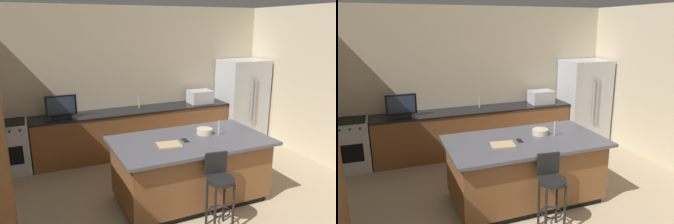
{
  "view_description": "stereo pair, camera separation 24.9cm",
  "coord_description": "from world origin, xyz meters",
  "views": [
    {
      "loc": [
        -2.03,
        -1.31,
        2.51
      ],
      "look_at": [
        0.14,
        3.64,
        1.06
      ],
      "focal_mm": 34.96,
      "sensor_mm": 36.0,
      "label": 1
    },
    {
      "loc": [
        -1.8,
        -1.4,
        2.51
      ],
      "look_at": [
        0.14,
        3.64,
        1.06
      ],
      "focal_mm": 34.96,
      "sensor_mm": 36.0,
      "label": 2
    }
  ],
  "objects": [
    {
      "name": "sink_faucet_island",
      "position": [
        0.49,
        2.58,
        1.04
      ],
      "size": [
        0.02,
        0.02,
        0.22
      ],
      "primitive_type": "cylinder",
      "color": "#B2B2B7",
      "rests_on": "kitchen_island"
    },
    {
      "name": "range_oven",
      "position": [
        -2.45,
        4.63,
        0.45
      ],
      "size": [
        0.71,
        0.63,
        0.91
      ],
      "color": "#B7BABF",
      "rests_on": "ground_plane"
    },
    {
      "name": "microwave",
      "position": [
        1.32,
        4.63,
        1.03
      ],
      "size": [
        0.48,
        0.36,
        0.27
      ],
      "primitive_type": "cube",
      "color": "#B7BABF",
      "rests_on": "counter_back"
    },
    {
      "name": "bar_stool_center",
      "position": [
        0.02,
        1.8,
        0.59
      ],
      "size": [
        0.34,
        0.35,
        0.98
      ],
      "rotation": [
        0.0,
        0.0,
        -0.11
      ],
      "color": "black",
      "rests_on": "ground_plane"
    },
    {
      "name": "counter_back",
      "position": [
        -0.12,
        4.63,
        0.45
      ],
      "size": [
        3.94,
        0.62,
        0.89
      ],
      "color": "brown",
      "rests_on": "ground_plane"
    },
    {
      "name": "cell_phone",
      "position": [
        -0.07,
        2.56,
        0.94
      ],
      "size": [
        0.08,
        0.16,
        0.01
      ],
      "primitive_type": "cube",
      "rotation": [
        0.0,
        0.0,
        -0.1
      ],
      "color": "black",
      "rests_on": "kitchen_island"
    },
    {
      "name": "cutting_board",
      "position": [
        -0.36,
        2.48,
        0.94
      ],
      "size": [
        0.35,
        0.3,
        0.02
      ],
      "primitive_type": "cube",
      "rotation": [
        0.0,
        0.0,
        -0.14
      ],
      "color": "tan",
      "rests_on": "kitchen_island"
    },
    {
      "name": "refrigerator",
      "position": [
        2.33,
        4.55,
        0.88
      ],
      "size": [
        0.94,
        0.8,
        1.77
      ],
      "color": "#B7BABF",
      "rests_on": "ground_plane"
    },
    {
      "name": "fruit_bowl",
      "position": [
        0.32,
        2.7,
        0.97
      ],
      "size": [
        0.24,
        0.24,
        0.08
      ],
      "primitive_type": "cylinder",
      "color": "beige",
      "rests_on": "kitchen_island"
    },
    {
      "name": "wall_back",
      "position": [
        0.0,
        5.01,
        1.43
      ],
      "size": [
        6.22,
        0.12,
        2.86
      ],
      "primitive_type": "cube",
      "color": "beige",
      "rests_on": "ground_plane"
    },
    {
      "name": "tv_monitor",
      "position": [
        -1.51,
        4.58,
        1.08
      ],
      "size": [
        0.54,
        0.16,
        0.41
      ],
      "color": "black",
      "rests_on": "counter_back"
    },
    {
      "name": "kitchen_island",
      "position": [
        0.02,
        2.58,
        0.48
      ],
      "size": [
        2.23,
        1.24,
        0.93
      ],
      "color": "black",
      "rests_on": "ground_plane"
    },
    {
      "name": "sink_faucet_back",
      "position": [
        -0.01,
        4.73,
        1.01
      ],
      "size": [
        0.02,
        0.02,
        0.24
      ],
      "primitive_type": "cylinder",
      "color": "#B2B2B7",
      "rests_on": "counter_back"
    }
  ]
}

